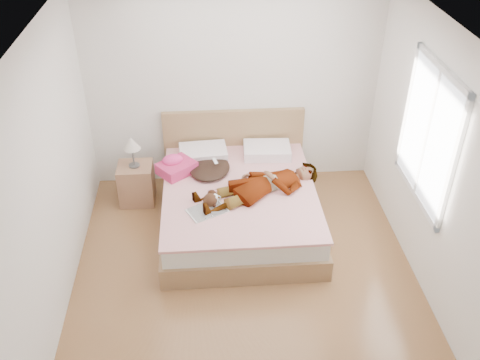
{
  "coord_description": "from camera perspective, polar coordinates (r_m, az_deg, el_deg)",
  "views": [
    {
      "loc": [
        -0.36,
        -4.05,
        4.02
      ],
      "look_at": [
        0.0,
        0.85,
        0.7
      ],
      "focal_mm": 40.0,
      "sensor_mm": 36.0,
      "label": 1
    }
  ],
  "objects": [
    {
      "name": "towel",
      "position": [
        6.4,
        -6.88,
        1.5
      ],
      "size": [
        0.53,
        0.52,
        0.22
      ],
      "color": "#CF386C",
      "rests_on": "bed"
    },
    {
      "name": "nightstand",
      "position": [
        6.75,
        -11.01,
        -0.06
      ],
      "size": [
        0.43,
        0.38,
        0.91
      ],
      "color": "olive",
      "rests_on": "ground"
    },
    {
      "name": "phone",
      "position": [
        6.32,
        -2.67,
        2.04
      ],
      "size": [
        0.07,
        0.09,
        0.05
      ],
      "primitive_type": "cube",
      "rotation": [
        0.44,
        0.0,
        0.41
      ],
      "color": "silver",
      "rests_on": "bed"
    },
    {
      "name": "plush_toy",
      "position": [
        5.85,
        -3.18,
        -2.02
      ],
      "size": [
        0.19,
        0.26,
        0.13
      ],
      "color": "black",
      "rests_on": "bed"
    },
    {
      "name": "room_shell",
      "position": [
        5.46,
        19.43,
        4.51
      ],
      "size": [
        4.0,
        4.0,
        4.0
      ],
      "color": "white",
      "rests_on": "ground"
    },
    {
      "name": "coffee_mug",
      "position": [
        5.86,
        -2.78,
        -2.09
      ],
      "size": [
        0.14,
        0.12,
        0.1
      ],
      "color": "white",
      "rests_on": "bed"
    },
    {
      "name": "hair",
      "position": [
        6.42,
        -3.28,
        1.35
      ],
      "size": [
        0.55,
        0.65,
        0.09
      ],
      "primitive_type": "ellipsoid",
      "rotation": [
        0.0,
        0.0,
        -0.11
      ],
      "color": "black",
      "rests_on": "bed"
    },
    {
      "name": "ground",
      "position": [
        5.71,
        0.64,
        -10.64
      ],
      "size": [
        4.0,
        4.0,
        0.0
      ],
      "primitive_type": "plane",
      "color": "#57341B",
      "rests_on": "ground"
    },
    {
      "name": "magazine",
      "position": [
        5.78,
        -3.52,
        -3.26
      ],
      "size": [
        0.49,
        0.43,
        0.02
      ],
      "color": "white",
      "rests_on": "bed"
    },
    {
      "name": "bed",
      "position": [
        6.32,
        -0.12,
        -2.25
      ],
      "size": [
        1.8,
        2.08,
        1.0
      ],
      "color": "brown",
      "rests_on": "ground"
    },
    {
      "name": "woman",
      "position": [
        6.04,
        2.22,
        -0.24
      ],
      "size": [
        1.66,
        1.16,
        0.21
      ],
      "primitive_type": "imported",
      "rotation": [
        0.0,
        0.0,
        -1.16
      ],
      "color": "white",
      "rests_on": "bed"
    }
  ]
}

